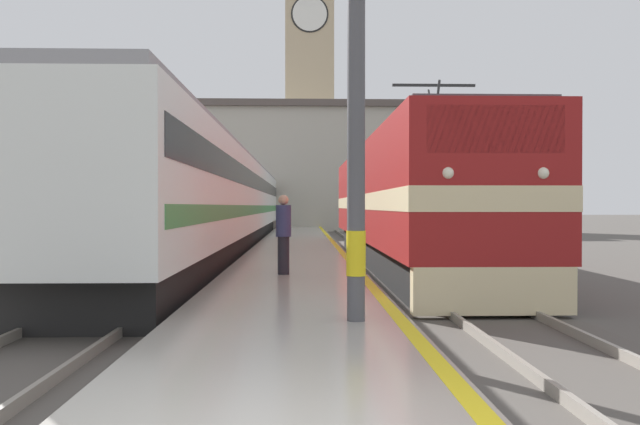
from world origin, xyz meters
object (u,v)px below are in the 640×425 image
(locomotive_train, at_px, (402,203))
(person_on_platform, at_px, (283,232))
(passenger_train, at_px, (228,201))
(catenary_mast, at_px, (365,40))
(clock_tower, at_px, (309,76))

(locomotive_train, relative_size, person_on_platform, 11.07)
(locomotive_train, xyz_separation_m, passenger_train, (-6.57, 8.27, 0.14))
(locomotive_train, bearing_deg, passenger_train, 128.45)
(catenary_mast, xyz_separation_m, clock_tower, (-0.09, 53.98, 10.76))
(clock_tower, bearing_deg, catenary_mast, -89.91)
(catenary_mast, distance_m, person_on_platform, 6.44)
(locomotive_train, distance_m, person_on_platform, 7.10)
(catenary_mast, bearing_deg, person_on_platform, 102.49)
(locomotive_train, relative_size, passenger_train, 0.49)
(catenary_mast, xyz_separation_m, person_on_platform, (-1.26, 5.66, -2.79))
(locomotive_train, height_order, catenary_mast, catenary_mast)
(catenary_mast, relative_size, person_on_platform, 4.17)
(person_on_platform, bearing_deg, catenary_mast, -77.51)
(passenger_train, xyz_separation_m, clock_tower, (4.11, 33.98, 12.74))
(locomotive_train, height_order, passenger_train, locomotive_train)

